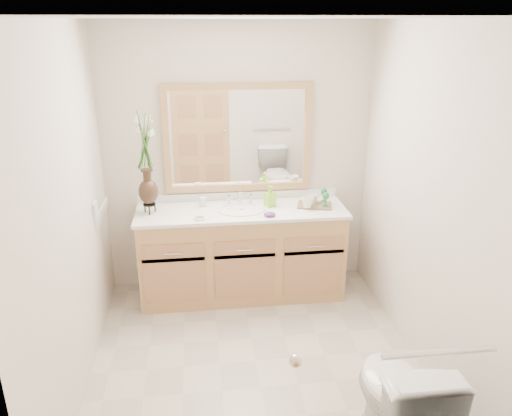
{
  "coord_description": "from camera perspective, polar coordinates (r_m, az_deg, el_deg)",
  "views": [
    {
      "loc": [
        -0.37,
        -3.06,
        2.38
      ],
      "look_at": [
        0.08,
        0.65,
        0.98
      ],
      "focal_mm": 35.0,
      "sensor_mm": 36.0,
      "label": 1
    }
  ],
  "objects": [
    {
      "name": "sink",
      "position": [
        4.38,
        -1.65,
        -0.9
      ],
      "size": [
        0.38,
        0.34,
        0.23
      ],
      "color": "white",
      "rests_on": "counter"
    },
    {
      "name": "soap_bottle",
      "position": [
        4.44,
        1.62,
        1.29
      ],
      "size": [
        0.1,
        0.1,
        0.17
      ],
      "primitive_type": "imported",
      "rotation": [
        0.0,
        0.0,
        0.36
      ],
      "color": "#88DB33",
      "rests_on": "counter"
    },
    {
      "name": "mug_left",
      "position": [
        4.39,
        5.9,
        0.72
      ],
      "size": [
        0.11,
        0.1,
        0.1
      ],
      "primitive_type": "imported",
      "rotation": [
        0.0,
        0.0,
        -0.06
      ],
      "color": "silver",
      "rests_on": "tray"
    },
    {
      "name": "goblet_back",
      "position": [
        4.54,
        7.79,
        1.78
      ],
      "size": [
        0.06,
        0.06,
        0.13
      ],
      "color": "#246D38",
      "rests_on": "tray"
    },
    {
      "name": "wall_front",
      "position": [
        2.15,
        4.21,
        -12.74
      ],
      "size": [
        2.4,
        0.02,
        2.4
      ],
      "primitive_type": "cube",
      "color": "white",
      "rests_on": "floor"
    },
    {
      "name": "ceiling",
      "position": [
        3.08,
        -0.09,
        20.94
      ],
      "size": [
        2.4,
        2.6,
        0.02
      ],
      "primitive_type": "cube",
      "color": "white",
      "rests_on": "wall_back"
    },
    {
      "name": "tray",
      "position": [
        4.48,
        6.68,
        0.32
      ],
      "size": [
        0.34,
        0.27,
        0.01
      ],
      "primitive_type": "cube",
      "rotation": [
        0.0,
        0.0,
        -0.28
      ],
      "color": "brown",
      "rests_on": "counter"
    },
    {
      "name": "toilet",
      "position": [
        3.13,
        15.88,
        -20.4
      ],
      "size": [
        0.42,
        0.75,
        0.74
      ],
      "primitive_type": "imported",
      "rotation": [
        0.0,
        0.0,
        3.14
      ],
      "color": "white",
      "rests_on": "floor"
    },
    {
      "name": "purple_dish",
      "position": [
        4.22,
        1.59,
        -0.73
      ],
      "size": [
        0.12,
        0.1,
        0.04
      ],
      "primitive_type": "ellipsoid",
      "rotation": [
        0.0,
        0.0,
        -0.27
      ],
      "color": "#572268",
      "rests_on": "counter"
    },
    {
      "name": "wall_right",
      "position": [
        3.64,
        19.03,
        0.49
      ],
      "size": [
        0.02,
        2.6,
        2.4
      ],
      "primitive_type": "cube",
      "color": "white",
      "rests_on": "floor"
    },
    {
      "name": "mirror",
      "position": [
        4.46,
        -2.08,
        7.96
      ],
      "size": [
        1.32,
        0.04,
        0.97
      ],
      "color": "white",
      "rests_on": "wall_back"
    },
    {
      "name": "soap_dish",
      "position": [
        4.19,
        -6.43,
        -1.08
      ],
      "size": [
        0.11,
        0.11,
        0.04
      ],
      "color": "silver",
      "rests_on": "counter"
    },
    {
      "name": "goblet_front",
      "position": [
        4.42,
        7.99,
        1.27
      ],
      "size": [
        0.06,
        0.06,
        0.13
      ],
      "color": "#246D38",
      "rests_on": "tray"
    },
    {
      "name": "switch_plate",
      "position": [
        4.16,
        -17.86,
        -0.14
      ],
      "size": [
        0.02,
        0.12,
        0.12
      ],
      "primitive_type": "cube",
      "color": "white",
      "rests_on": "wall_left"
    },
    {
      "name": "wall_back",
      "position": [
        4.53,
        -2.07,
        5.49
      ],
      "size": [
        2.4,
        0.02,
        2.4
      ],
      "primitive_type": "cube",
      "color": "white",
      "rests_on": "floor"
    },
    {
      "name": "counter",
      "position": [
        4.38,
        -1.68,
        -0.34
      ],
      "size": [
        1.84,
        0.57,
        0.03
      ],
      "primitive_type": "cube",
      "color": "white",
      "rests_on": "vanity"
    },
    {
      "name": "wall_left",
      "position": [
        3.39,
        -20.68,
        -1.22
      ],
      "size": [
        0.02,
        2.6,
        2.4
      ],
      "primitive_type": "cube",
      "color": "white",
      "rests_on": "floor"
    },
    {
      "name": "grab_bar",
      "position": [
        2.54,
        20.2,
        -15.25
      ],
      "size": [
        0.55,
        0.03,
        0.03
      ],
      "primitive_type": "cylinder",
      "rotation": [
        0.0,
        1.57,
        0.0
      ],
      "color": "silver",
      "rests_on": "wall_front"
    },
    {
      "name": "vanity",
      "position": [
        4.55,
        -1.62,
        -5.23
      ],
      "size": [
        1.8,
        0.55,
        0.8
      ],
      "color": "tan",
      "rests_on": "floor"
    },
    {
      "name": "floor",
      "position": [
        3.9,
        -0.07,
        -17.06
      ],
      "size": [
        2.6,
        2.6,
        0.0
      ],
      "primitive_type": "plane",
      "color": "#B8AB9D",
      "rests_on": "ground"
    },
    {
      "name": "flower_vase",
      "position": [
        4.23,
        -12.56,
        6.39
      ],
      "size": [
        0.2,
        0.2,
        0.81
      ],
      "rotation": [
        0.0,
        0.0,
        -0.04
      ],
      "color": "black",
      "rests_on": "counter"
    },
    {
      "name": "tumbler",
      "position": [
        4.47,
        -6.08,
        0.72
      ],
      "size": [
        0.06,
        0.06,
        0.08
      ],
      "primitive_type": "cylinder",
      "color": "silver",
      "rests_on": "counter"
    },
    {
      "name": "mug_right",
      "position": [
        4.49,
        6.52,
        1.05
      ],
      "size": [
        0.12,
        0.11,
        0.09
      ],
      "primitive_type": "imported",
      "rotation": [
        0.0,
        0.0,
        0.43
      ],
      "color": "silver",
      "rests_on": "tray"
    },
    {
      "name": "door",
      "position": [
        2.25,
        -3.87,
        -17.3
      ],
      "size": [
        0.8,
        0.03,
        2.0
      ],
      "primitive_type": "cube",
      "color": "tan",
      "rests_on": "floor"
    }
  ]
}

